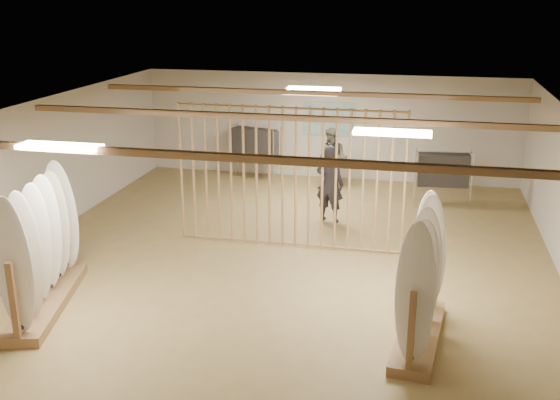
% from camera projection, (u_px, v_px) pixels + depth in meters
% --- Properties ---
extents(floor, '(12.00, 12.00, 0.00)m').
position_uv_depth(floor, '(280.00, 261.00, 12.27)').
color(floor, '#9A7F4A').
rests_on(floor, ground).
extents(ceiling, '(12.00, 12.00, 0.00)m').
position_uv_depth(ceiling, '(280.00, 113.00, 11.42)').
color(ceiling, gray).
rests_on(ceiling, ground).
extents(wall_back, '(12.00, 0.00, 12.00)m').
position_uv_depth(wall_back, '(329.00, 127.00, 17.43)').
color(wall_back, beige).
rests_on(wall_back, ground).
extents(wall_front, '(12.00, 0.00, 12.00)m').
position_uv_depth(wall_front, '(144.00, 365.00, 6.26)').
color(wall_front, beige).
rests_on(wall_front, ground).
extents(wall_left, '(0.00, 12.00, 12.00)m').
position_uv_depth(wall_left, '(32.00, 174.00, 12.88)').
color(wall_left, beige).
rests_on(wall_left, ground).
extents(ceiling_slats, '(9.50, 6.12, 0.10)m').
position_uv_depth(ceiling_slats, '(280.00, 117.00, 11.45)').
color(ceiling_slats, olive).
rests_on(ceiling_slats, ground).
extents(light_panels, '(1.20, 0.35, 0.06)m').
position_uv_depth(light_panels, '(280.00, 116.00, 11.44)').
color(light_panels, white).
rests_on(light_panels, ground).
extents(bamboo_partition, '(4.45, 0.05, 2.78)m').
position_uv_depth(bamboo_partition, '(289.00, 178.00, 12.59)').
color(bamboo_partition, tan).
rests_on(bamboo_partition, ground).
extents(poster, '(1.40, 0.03, 0.90)m').
position_uv_depth(poster, '(329.00, 119.00, 17.35)').
color(poster, teal).
rests_on(poster, ground).
extents(rack_left, '(1.24, 2.76, 2.17)m').
position_uv_depth(rack_left, '(43.00, 263.00, 10.29)').
color(rack_left, olive).
rests_on(rack_left, floor).
extents(rack_right, '(0.79, 2.22, 2.07)m').
position_uv_depth(rack_right, '(421.00, 297.00, 9.24)').
color(rack_right, olive).
rests_on(rack_right, floor).
extents(clothing_rack_a, '(1.32, 0.72, 1.47)m').
position_uv_depth(clothing_rack_a, '(255.00, 145.00, 17.34)').
color(clothing_rack_a, silver).
rests_on(clothing_rack_a, floor).
extents(clothing_rack_b, '(1.25, 0.41, 1.34)m').
position_uv_depth(clothing_rack_b, '(443.00, 170.00, 15.18)').
color(clothing_rack_b, silver).
rests_on(clothing_rack_b, floor).
extents(shopper_a, '(0.79, 0.62, 1.94)m').
position_uv_depth(shopper_a, '(330.00, 179.00, 14.14)').
color(shopper_a, '#25232A').
rests_on(shopper_a, floor).
extents(shopper_b, '(1.01, 0.86, 1.83)m').
position_uv_depth(shopper_b, '(333.00, 156.00, 16.34)').
color(shopper_b, '#3D382F').
rests_on(shopper_b, floor).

